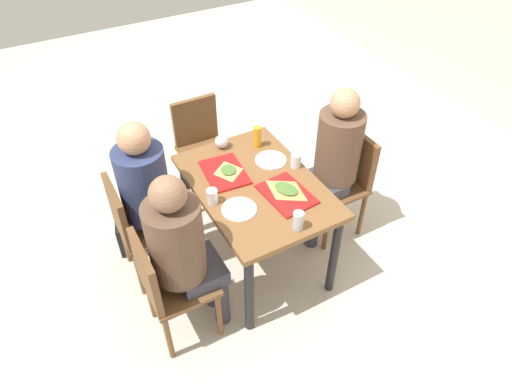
% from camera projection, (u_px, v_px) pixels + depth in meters
% --- Properties ---
extents(ground_plane, '(10.00, 10.00, 0.02)m').
position_uv_depth(ground_plane, '(256.00, 259.00, 3.49)').
color(ground_plane, beige).
extents(main_table, '(1.12, 0.77, 0.76)m').
position_uv_depth(main_table, '(256.00, 196.00, 3.05)').
color(main_table, brown).
rests_on(main_table, ground_plane).
extents(chair_near_left, '(0.40, 0.40, 0.86)m').
position_uv_depth(chair_near_left, '(137.00, 224.00, 3.05)').
color(chair_near_left, brown).
rests_on(chair_near_left, ground_plane).
extents(chair_near_right, '(0.40, 0.40, 0.86)m').
position_uv_depth(chair_near_right, '(166.00, 283.00, 2.69)').
color(chair_near_right, brown).
rests_on(chair_near_right, ground_plane).
extents(chair_far_side, '(0.40, 0.40, 0.86)m').
position_uv_depth(chair_far_side, '(345.00, 177.00, 3.43)').
color(chair_far_side, brown).
rests_on(chair_far_side, ground_plane).
extents(chair_left_end, '(0.40, 0.40, 0.86)m').
position_uv_depth(chair_left_end, '(201.00, 142.00, 3.76)').
color(chair_left_end, brown).
rests_on(chair_left_end, ground_plane).
extents(person_in_red, '(0.32, 0.42, 1.27)m').
position_uv_depth(person_in_red, '(151.00, 190.00, 2.94)').
color(person_in_red, '#383842').
rests_on(person_in_red, ground_plane).
extents(person_in_brown_jacket, '(0.32, 0.42, 1.27)m').
position_uv_depth(person_in_brown_jacket, '(183.00, 247.00, 2.58)').
color(person_in_brown_jacket, '#383842').
rests_on(person_in_brown_jacket, ground_plane).
extents(person_far_side, '(0.32, 0.42, 1.27)m').
position_uv_depth(person_far_side, '(333.00, 156.00, 3.21)').
color(person_far_side, '#383842').
rests_on(person_far_side, ground_plane).
extents(tray_red_near, '(0.38, 0.29, 0.02)m').
position_uv_depth(tray_red_near, '(225.00, 172.00, 3.06)').
color(tray_red_near, red).
rests_on(tray_red_near, main_table).
extents(tray_red_far, '(0.38, 0.29, 0.02)m').
position_uv_depth(tray_red_far, '(287.00, 194.00, 2.89)').
color(tray_red_far, red).
rests_on(tray_red_far, main_table).
extents(paper_plate_center, '(0.22, 0.22, 0.01)m').
position_uv_depth(paper_plate_center, '(271.00, 160.00, 3.17)').
color(paper_plate_center, white).
rests_on(paper_plate_center, main_table).
extents(paper_plate_near_edge, '(0.22, 0.22, 0.01)m').
position_uv_depth(paper_plate_near_edge, '(239.00, 209.00, 2.79)').
color(paper_plate_near_edge, white).
rests_on(paper_plate_near_edge, main_table).
extents(pizza_slice_a, '(0.19, 0.18, 0.02)m').
position_uv_depth(pizza_slice_a, '(228.00, 170.00, 3.05)').
color(pizza_slice_a, '#DBAD60').
rests_on(pizza_slice_a, tray_red_near).
extents(pizza_slice_b, '(0.28, 0.24, 0.02)m').
position_uv_depth(pizza_slice_b, '(286.00, 189.00, 2.90)').
color(pizza_slice_b, tan).
rests_on(pizza_slice_b, tray_red_far).
extents(plastic_cup_a, '(0.07, 0.07, 0.10)m').
position_uv_depth(plastic_cup_a, '(296.00, 160.00, 3.09)').
color(plastic_cup_a, white).
rests_on(plastic_cup_a, main_table).
extents(plastic_cup_b, '(0.07, 0.07, 0.10)m').
position_uv_depth(plastic_cup_b, '(212.00, 196.00, 2.81)').
color(plastic_cup_b, white).
rests_on(plastic_cup_b, main_table).
extents(soda_can, '(0.07, 0.07, 0.12)m').
position_uv_depth(soda_can, '(298.00, 221.00, 2.64)').
color(soda_can, '#B7BCC6').
rests_on(soda_can, main_table).
extents(condiment_bottle, '(0.06, 0.06, 0.16)m').
position_uv_depth(condiment_bottle, '(257.00, 137.00, 3.24)').
color(condiment_bottle, orange).
rests_on(condiment_bottle, main_table).
extents(foil_bundle, '(0.10, 0.10, 0.10)m').
position_uv_depth(foil_bundle, '(222.00, 142.00, 3.25)').
color(foil_bundle, silver).
rests_on(foil_bundle, main_table).
extents(handbag, '(0.35, 0.24, 0.28)m').
position_uv_depth(handbag, '(129.00, 229.00, 3.52)').
color(handbag, black).
rests_on(handbag, ground_plane).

